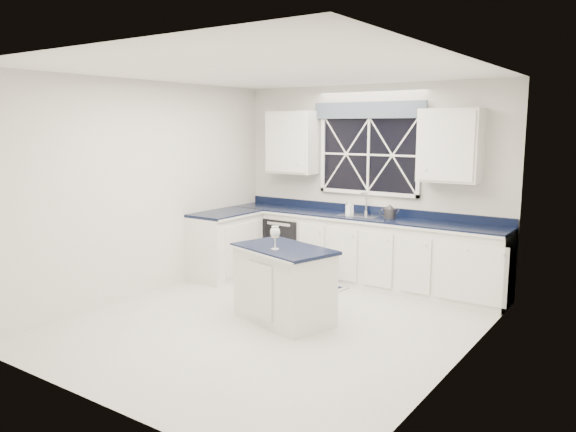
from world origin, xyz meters
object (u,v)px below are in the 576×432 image
Objects in this scene: dishwasher at (292,244)px; kettle at (390,212)px; soap_bottle at (350,207)px; faucet at (366,202)px; island at (284,284)px; wine_glass at (275,233)px.

kettle is at bearing 0.54° from dishwasher.
soap_bottle is (0.90, 0.10, 0.62)m from dishwasher.
faucet reaches higher than island.
island is at bearing 82.09° from wine_glass.
dishwasher is 2.16m from island.
island is at bearing -122.93° from kettle.
kettle is at bearing -7.81° from soap_bottle.
island is at bearing -57.93° from dishwasher.
wine_glass is (1.13, -1.97, 0.60)m from dishwasher.
dishwasher is at bearing -173.52° from soap_bottle.
dishwasher is at bearing 159.81° from kettle.
kettle reaches higher than wine_glass.
wine_glass is at bearing -122.63° from kettle.
soap_bottle is at bearing 151.46° from kettle.
wine_glass reaches higher than island.
faucet is at bearing 137.21° from kettle.
faucet is 2.13m from island.
kettle is 0.99× the size of wine_glass.
island is 7.03× the size of soap_bottle.
kettle is 1.38× the size of soap_bottle.
kettle is (0.44, -0.18, -0.07)m from faucet.
island is at bearing -82.83° from soap_bottle.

